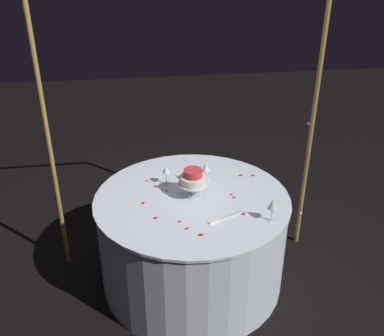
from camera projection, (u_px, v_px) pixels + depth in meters
The scene contains 25 objects.
ground_plane at pixel (192, 277), 3.52m from camera, with size 12.00×12.00×0.00m, color black.
decorative_arch at pixel (185, 75), 3.08m from camera, with size 2.09×0.06×2.46m.
main_table at pixel (192, 239), 3.34m from camera, with size 1.45×1.45×0.76m.
tiered_cake at pixel (193, 179), 3.11m from camera, with size 0.22×0.22×0.22m.
wine_glass_0 at pixel (273, 205), 2.83m from camera, with size 0.07×0.07×0.17m.
wine_glass_1 at pixel (191, 169), 3.33m from camera, with size 0.06×0.06×0.14m.
wine_glass_2 at pixel (166, 171), 3.28m from camera, with size 0.06×0.06×0.15m.
wine_glass_3 at pixel (206, 167), 3.35m from camera, with size 0.06×0.06×0.15m.
cake_knife at pixel (225, 217), 2.92m from camera, with size 0.28×0.14×0.01m.
rose_petal_0 at pixel (180, 179), 3.41m from camera, with size 0.03×0.02×0.00m, color red.
rose_petal_1 at pixel (156, 186), 3.30m from camera, with size 0.04×0.03×0.00m, color red.
rose_petal_2 at pixel (201, 235), 2.75m from camera, with size 0.04×0.03×0.00m, color red.
rose_petal_3 at pixel (241, 175), 3.46m from camera, with size 0.04×0.03×0.00m, color red.
rose_petal_4 at pixel (234, 197), 3.15m from camera, with size 0.03×0.02×0.00m, color red.
rose_petal_5 at pixel (143, 203), 3.09m from camera, with size 0.03×0.02×0.00m, color red.
rose_petal_6 at pixel (180, 222), 2.88m from camera, with size 0.03×0.02×0.00m, color red.
rose_petal_7 at pixel (201, 186), 3.30m from camera, with size 0.04×0.03×0.00m, color red.
rose_petal_8 at pixel (231, 194), 3.19m from camera, with size 0.03×0.02×0.00m, color red.
rose_petal_9 at pixel (202, 174), 3.48m from camera, with size 0.04×0.02×0.00m, color red.
rose_petal_10 at pixel (156, 218), 2.92m from camera, with size 0.03×0.02×0.00m, color red.
rose_petal_11 at pixel (187, 229), 2.81m from camera, with size 0.03×0.02×0.00m, color red.
rose_petal_12 at pixel (167, 191), 3.24m from camera, with size 0.03×0.02×0.00m, color red.
rose_petal_13 at pixel (147, 181), 3.37m from camera, with size 0.03×0.02×0.00m, color red.
rose_petal_14 at pixel (244, 214), 2.96m from camera, with size 0.04×0.03×0.00m, color red.
rose_petal_15 at pixel (253, 175), 3.45m from camera, with size 0.03×0.02×0.00m, color red.
Camera 1 is at (-0.40, -2.68, 2.42)m, focal length 40.24 mm.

